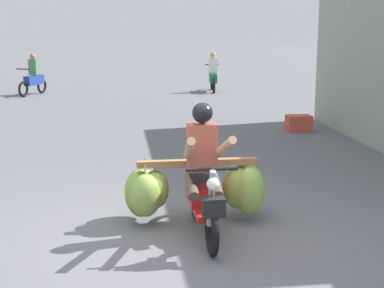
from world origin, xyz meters
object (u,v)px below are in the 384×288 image
at_px(motorbike_distant_ahead_left, 213,76).
at_px(produce_crate, 299,123).
at_px(motorbike_main_loaded, 199,186).
at_px(motorbike_distant_ahead_right, 34,78).

xyz_separation_m(motorbike_distant_ahead_left, produce_crate, (0.71, -7.71, -0.39)).
relative_size(motorbike_main_loaded, motorbike_distant_ahead_right, 1.23).
bearing_deg(motorbike_distant_ahead_left, motorbike_main_loaded, -100.20).
bearing_deg(produce_crate, motorbike_main_loaded, -118.09).
distance_m(motorbike_main_loaded, produce_crate, 6.74).
bearing_deg(motorbike_main_loaded, motorbike_distant_ahead_right, 105.45).
bearing_deg(motorbike_main_loaded, motorbike_distant_ahead_left, 79.80).
height_order(motorbike_distant_ahead_right, produce_crate, motorbike_distant_ahead_right).
xyz_separation_m(motorbike_distant_ahead_left, motorbike_distant_ahead_right, (-6.21, -0.08, 0.00)).
xyz_separation_m(motorbike_main_loaded, produce_crate, (3.17, 5.94, -0.32)).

